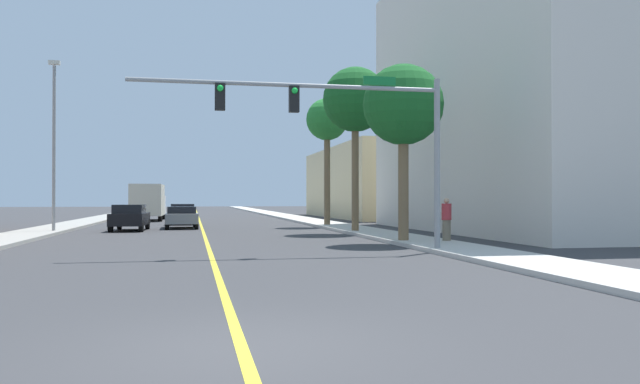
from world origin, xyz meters
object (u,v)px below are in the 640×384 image
object	(u,v)px
street_lamp	(54,137)
palm_far	(327,122)
palm_near	(403,107)
delivery_truck	(148,201)
pedestrian	(447,219)
traffic_signal_mast	(343,119)
car_gray	(181,217)
palm_mid	(355,101)
car_silver	(183,214)
car_black	(130,217)

from	to	relation	value
street_lamp	palm_far	world-z (taller)	street_lamp
palm_near	delivery_truck	world-z (taller)	palm_near
palm_near	pedestrian	world-z (taller)	palm_near
traffic_signal_mast	palm_near	distance (m)	5.28
street_lamp	pedestrian	xyz separation A→B (m)	(16.70, -11.31, -3.97)
car_gray	palm_near	bearing A→B (deg)	-61.27
delivery_truck	car_gray	bearing A→B (deg)	-78.00
delivery_truck	traffic_signal_mast	bearing A→B (deg)	-75.47
car_gray	delivery_truck	bearing A→B (deg)	100.01
palm_mid	car_silver	size ratio (longest dim) A/B	2.05
car_black	car_gray	distance (m)	3.66
car_black	delivery_truck	size ratio (longest dim) A/B	0.56
delivery_truck	palm_near	bearing A→B (deg)	-67.67
palm_mid	car_black	world-z (taller)	palm_mid
palm_near	car_silver	distance (m)	23.28
palm_far	car_black	size ratio (longest dim) A/B	1.87
delivery_truck	street_lamp	bearing A→B (deg)	-100.31
palm_near	car_gray	bearing A→B (deg)	120.31
palm_far	car_black	bearing A→B (deg)	-167.80
palm_near	car_silver	xyz separation A→B (m)	(-8.82, 21.03, -4.69)
street_lamp	car_black	world-z (taller)	street_lamp
traffic_signal_mast	palm_mid	size ratio (longest dim) A/B	1.20
delivery_truck	pedestrian	size ratio (longest dim) A/B	4.61
street_lamp	palm_far	distance (m)	16.12
palm_near	delivery_truck	bearing A→B (deg)	111.92
traffic_signal_mast	car_silver	xyz separation A→B (m)	(-5.41, 24.91, -3.62)
car_black	delivery_truck	distance (m)	16.34
car_gray	delivery_truck	size ratio (longest dim) A/B	0.58
traffic_signal_mast	pedestrian	world-z (taller)	traffic_signal_mast
traffic_signal_mast	car_black	distance (m)	18.86
palm_far	pedestrian	bearing A→B (deg)	-85.17
traffic_signal_mast	car_silver	size ratio (longest dim) A/B	2.46
traffic_signal_mast	delivery_truck	xyz separation A→B (m)	(-8.28, 32.92, -2.80)
car_black	pedestrian	bearing A→B (deg)	-43.42
delivery_truck	pedestrian	bearing A→B (deg)	-65.59
palm_near	car_silver	size ratio (longest dim) A/B	1.69
palm_far	palm_mid	bearing A→B (deg)	-91.19
street_lamp	palm_near	size ratio (longest dim) A/B	1.25
palm_near	car_black	world-z (taller)	palm_near
street_lamp	delivery_truck	size ratio (longest dim) A/B	1.14
car_silver	delivery_truck	world-z (taller)	delivery_truck
car_silver	palm_near	bearing A→B (deg)	-66.23
car_silver	car_black	xyz separation A→B (m)	(-2.78, -8.31, 0.02)
traffic_signal_mast	car_black	size ratio (longest dim) A/B	2.36
car_silver	delivery_truck	bearing A→B (deg)	110.71
traffic_signal_mast	car_black	world-z (taller)	traffic_signal_mast
palm_near	pedestrian	distance (m)	4.76
car_gray	pedestrian	bearing A→B (deg)	-58.26
palm_near	traffic_signal_mast	bearing A→B (deg)	-131.23
street_lamp	palm_near	xyz separation A→B (m)	(15.17, -10.65, 0.49)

